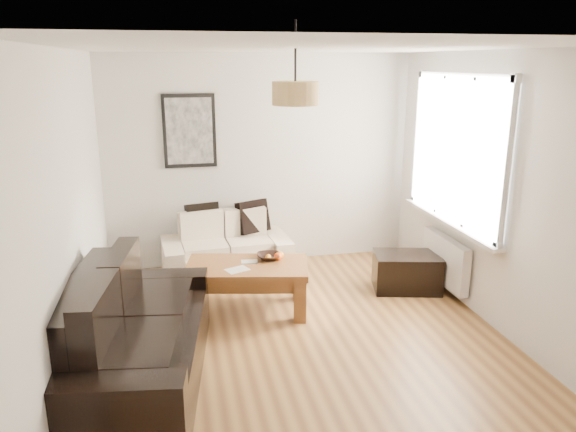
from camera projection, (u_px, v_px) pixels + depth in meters
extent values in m
plane|color=brown|center=(302.00, 343.00, 5.01)|extent=(4.50, 4.50, 0.00)
cube|color=white|center=(445.00, 260.00, 6.03)|extent=(0.10, 0.90, 0.52)
cylinder|color=tan|center=(295.00, 93.00, 4.69)|extent=(0.40, 0.40, 0.20)
cube|color=black|center=(407.00, 272.00, 6.15)|extent=(0.82, 0.63, 0.42)
cube|color=black|center=(203.00, 220.00, 6.52)|extent=(0.41, 0.20, 0.39)
cube|color=black|center=(253.00, 217.00, 6.64)|extent=(0.41, 0.27, 0.39)
imported|color=black|center=(269.00, 257.00, 5.69)|extent=(0.26, 0.26, 0.06)
sphere|color=#FF5815|center=(278.00, 257.00, 5.66)|extent=(0.11, 0.11, 0.08)
sphere|color=orange|center=(280.00, 255.00, 5.71)|extent=(0.09, 0.09, 0.08)
sphere|color=orange|center=(268.00, 257.00, 5.64)|extent=(0.08, 0.08, 0.06)
cube|color=beige|center=(237.00, 270.00, 5.40)|extent=(0.27, 0.23, 0.01)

